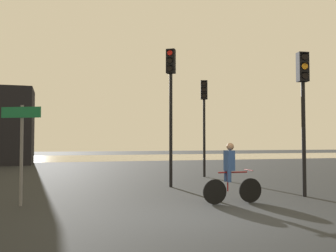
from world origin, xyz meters
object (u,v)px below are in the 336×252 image
at_px(traffic_light_near_right, 303,96).
at_px(cyclist, 231,173).
at_px(traffic_light_center, 171,92).
at_px(direction_sign_post, 21,140).
at_px(traffic_light_far_right, 204,110).

relative_size(traffic_light_near_right, cyclist, 2.57).
bearing_deg(traffic_light_center, direction_sign_post, 62.48).
bearing_deg(direction_sign_post, traffic_light_near_right, -157.97).
relative_size(traffic_light_near_right, direction_sign_post, 1.69).
bearing_deg(direction_sign_post, traffic_light_far_right, -114.27).
distance_m(traffic_light_near_right, traffic_light_far_right, 6.84).
xyz_separation_m(traffic_light_center, cyclist, (0.43, -3.98, -2.68)).
bearing_deg(traffic_light_far_right, traffic_light_near_right, 114.29).
relative_size(direction_sign_post, cyclist, 1.52).
distance_m(traffic_light_center, traffic_light_far_right, 4.32).
height_order(traffic_light_near_right, traffic_light_far_right, traffic_light_far_right).
distance_m(traffic_light_near_right, cyclist, 3.55).
distance_m(traffic_light_near_right, direction_sign_post, 8.20).
distance_m(direction_sign_post, cyclist, 5.55).
xyz_separation_m(traffic_light_near_right, traffic_light_center, (-3.14, 3.48, 0.45)).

